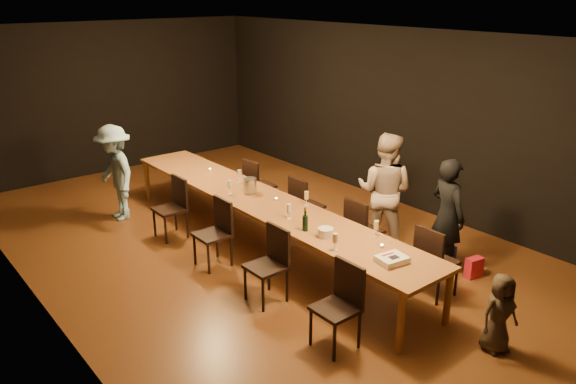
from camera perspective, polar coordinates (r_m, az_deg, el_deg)
ground at (r=8.27m, az=-2.54°, el=-5.70°), size 10.00×10.00×0.00m
room_shell at (r=7.61m, az=-2.78°, el=8.55°), size 6.04×10.04×3.02m
table at (r=7.99m, az=-2.62°, el=-1.16°), size 0.90×6.00×0.75m
chair_right_0 at (r=7.11m, az=14.87°, el=-6.75°), size 0.42×0.42×0.93m
chair_right_1 at (r=7.78m, az=7.79°, el=-3.81°), size 0.42×0.42×0.93m
chair_right_2 at (r=8.57m, az=1.96°, el=-1.34°), size 0.42×0.42×0.93m
chair_right_3 at (r=9.45m, az=-2.82°, el=0.71°), size 0.42×0.42×0.93m
chair_left_0 at (r=5.95m, az=4.86°, el=-11.66°), size 0.42×0.42×0.93m
chair_left_1 at (r=6.75m, az=-2.27°, el=-7.54°), size 0.42×0.42×0.93m
chair_left_2 at (r=7.65m, az=-7.71°, el=-4.25°), size 0.42×0.42×0.93m
chair_left_3 at (r=8.62m, az=-11.94°, el=-1.66°), size 0.42×0.42×0.93m
woman_birthday at (r=7.65m, az=15.88°, el=-2.31°), size 0.49×0.64×1.56m
woman_tan at (r=8.13m, az=9.80°, el=0.08°), size 0.93×1.02×1.71m
man_blue at (r=9.45m, az=-17.13°, el=1.86°), size 0.64×1.04×1.57m
child at (r=6.29m, az=20.68°, el=-11.43°), size 0.49×0.39×0.87m
gift_bag_red at (r=7.81m, az=18.36°, el=-7.28°), size 0.25×0.16×0.27m
gift_bag_blue at (r=7.97m, az=15.82°, el=-6.37°), size 0.24×0.17×0.29m
birthday_cake at (r=6.29m, az=10.50°, el=-6.75°), size 0.35×0.30×0.08m
plate_stack at (r=6.81m, az=3.82°, el=-4.12°), size 0.24×0.24×0.11m
champagne_bottle at (r=6.93m, az=1.76°, el=-2.79°), size 0.08×0.08×0.30m
ice_bucket at (r=8.24m, az=-3.90°, el=0.66°), size 0.25×0.25×0.22m
wineglass_0 at (r=6.46m, az=4.80°, el=-5.06°), size 0.06×0.06×0.21m
wineglass_1 at (r=6.86m, az=8.95°, el=-3.72°), size 0.06×0.06×0.21m
wineglass_2 at (r=7.29m, az=0.10°, el=-2.00°), size 0.06×0.06×0.21m
wineglass_3 at (r=7.74m, az=1.88°, el=-0.67°), size 0.06×0.06×0.21m
wineglass_4 at (r=8.22m, az=-5.94°, el=0.49°), size 0.06×0.06×0.21m
wineglass_5 at (r=8.69m, az=-4.94°, el=1.61°), size 0.06×0.06×0.21m
tealight_near at (r=6.63m, az=9.51°, el=-5.46°), size 0.05×0.05×0.03m
tealight_mid at (r=7.96m, az=-1.21°, el=-0.75°), size 0.05×0.05×0.03m
tealight_far at (r=9.34m, az=-7.93°, el=2.24°), size 0.05×0.05×0.03m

